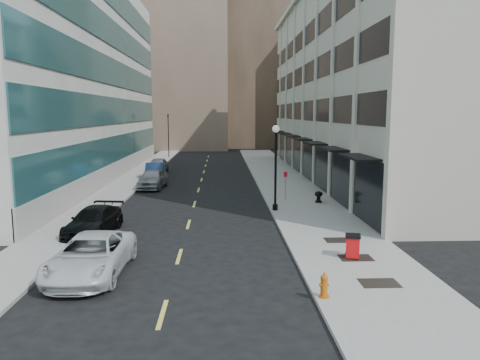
{
  "coord_description": "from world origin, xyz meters",
  "views": [
    {
      "loc": [
        1.88,
        -18.05,
        6.28
      ],
      "look_at": [
        2.96,
        8.56,
        2.45
      ],
      "focal_mm": 35.0,
      "sensor_mm": 36.0,
      "label": 1
    }
  ],
  "objects": [
    {
      "name": "car_white_van",
      "position": [
        -3.2,
        -0.29,
        0.78
      ],
      "size": [
        2.74,
        5.69,
        1.56
      ],
      "primitive_type": "imported",
      "rotation": [
        0.0,
        0.0,
        -0.03
      ],
      "color": "silver",
      "rests_on": "ground"
    },
    {
      "name": "grate_far",
      "position": [
        7.6,
        3.8,
        0.15
      ],
      "size": [
        1.4,
        1.0,
        0.01
      ],
      "primitive_type": "cube",
      "color": "black",
      "rests_on": "sidewalk_right"
    },
    {
      "name": "lamppost",
      "position": [
        5.3,
        11.05,
        3.38
      ],
      "size": [
        0.46,
        0.46,
        5.51
      ],
      "color": "black",
      "rests_on": "sidewalk_right"
    },
    {
      "name": "ground",
      "position": [
        0.0,
        0.0,
        0.0
      ],
      "size": [
        160.0,
        160.0,
        0.0
      ],
      "primitive_type": "plane",
      "color": "black",
      "rests_on": "ground"
    },
    {
      "name": "sidewalk_left",
      "position": [
        -6.5,
        20.0,
        0.07
      ],
      "size": [
        3.0,
        80.0,
        0.15
      ],
      "primitive_type": "cube",
      "color": "gray",
      "rests_on": "ground"
    },
    {
      "name": "car_blue_sedan",
      "position": [
        -4.43,
        26.16,
        0.79
      ],
      "size": [
        2.13,
        4.94,
        1.58
      ],
      "primitive_type": "imported",
      "rotation": [
        0.0,
        0.0,
        0.1
      ],
      "color": "navy",
      "rests_on": "ground"
    },
    {
      "name": "skyline_tan_near",
      "position": [
        -4.0,
        68.0,
        14.0
      ],
      "size": [
        14.0,
        18.0,
        28.0
      ],
      "primitive_type": "cube",
      "color": "#7E6853",
      "rests_on": "ground"
    },
    {
      "name": "grate_mid",
      "position": [
        7.6,
        1.0,
        0.15
      ],
      "size": [
        1.4,
        1.0,
        0.01
      ],
      "primitive_type": "cube",
      "color": "black",
      "rests_on": "sidewalk_right"
    },
    {
      "name": "car_grey_sedan",
      "position": [
        -4.8,
        31.24,
        0.79
      ],
      "size": [
        1.92,
        4.68,
        1.59
      ],
      "primitive_type": "imported",
      "rotation": [
        0.0,
        0.0,
        -0.01
      ],
      "color": "gray",
      "rests_on": "ground"
    },
    {
      "name": "car_black_pickup",
      "position": [
        -4.78,
        6.0,
        0.7
      ],
      "size": [
        2.55,
        5.04,
        1.4
      ],
      "primitive_type": "imported",
      "rotation": [
        0.0,
        0.0,
        -0.12
      ],
      "color": "black",
      "rests_on": "ground"
    },
    {
      "name": "urn_planter",
      "position": [
        8.6,
        13.51,
        0.62
      ],
      "size": [
        0.56,
        0.56,
        0.78
      ],
      "rotation": [
        0.0,
        0.0,
        -0.19
      ],
      "color": "black",
      "rests_on": "sidewalk_right"
    },
    {
      "name": "skyline_tan_far",
      "position": [
        -14.0,
        78.0,
        11.0
      ],
      "size": [
        12.0,
        14.0,
        22.0
      ],
      "primitive_type": "cube",
      "color": "#7E6853",
      "rests_on": "ground"
    },
    {
      "name": "car_silver_sedan",
      "position": [
        -3.87,
        21.0,
        0.82
      ],
      "size": [
        2.32,
        4.97,
        1.65
      ],
      "primitive_type": "imported",
      "rotation": [
        0.0,
        0.0,
        -0.08
      ],
      "color": "#92959A",
      "rests_on": "ground"
    },
    {
      "name": "road_centerline",
      "position": [
        0.0,
        17.0,
        0.01
      ],
      "size": [
        0.15,
        68.2,
        0.01
      ],
      "color": "#D8CC4C",
      "rests_on": "ground"
    },
    {
      "name": "skyline_stone",
      "position": [
        18.0,
        66.0,
        10.0
      ],
      "size": [
        10.0,
        14.0,
        20.0
      ],
      "primitive_type": "cube",
      "color": "#BAB49D",
      "rests_on": "ground"
    },
    {
      "name": "building_left",
      "position": [
        -15.95,
        27.0,
        9.99
      ],
      "size": [
        16.14,
        46.0,
        20.0
      ],
      "color": "silver",
      "rests_on": "ground"
    },
    {
      "name": "grate_near",
      "position": [
        7.6,
        -2.0,
        0.15
      ],
      "size": [
        1.4,
        1.0,
        0.01
      ],
      "primitive_type": "cube",
      "color": "black",
      "rests_on": "sidewalk_right"
    },
    {
      "name": "trash_bin",
      "position": [
        7.45,
        1.0,
        0.7
      ],
      "size": [
        0.77,
        0.78,
        1.02
      ],
      "rotation": [
        0.0,
        0.0,
        -0.25
      ],
      "color": "red",
      "rests_on": "sidewalk_right"
    },
    {
      "name": "skyline_brown",
      "position": [
        8.0,
        72.0,
        17.0
      ],
      "size": [
        12.0,
        16.0,
        34.0
      ],
      "primitive_type": "cube",
      "color": "brown",
      "rests_on": "ground"
    },
    {
      "name": "traffic_signal",
      "position": [
        -5.5,
        48.0,
        5.72
      ],
      "size": [
        0.66,
        0.66,
        6.98
      ],
      "color": "black",
      "rests_on": "ground"
    },
    {
      "name": "fire_hydrant",
      "position": [
        5.3,
        -3.21,
        0.56
      ],
      "size": [
        0.35,
        0.35,
        0.85
      ],
      "rotation": [
        0.0,
        0.0,
        0.18
      ],
      "color": "#CA620E",
      "rests_on": "sidewalk_right"
    },
    {
      "name": "building_right",
      "position": [
        16.94,
        26.99,
        8.99
      ],
      "size": [
        15.3,
        46.5,
        18.25
      ],
      "color": "#BAB49D",
      "rests_on": "ground"
    },
    {
      "name": "sign_post",
      "position": [
        6.4,
        14.36,
        1.56
      ],
      "size": [
        0.25,
        0.06,
        2.16
      ],
      "rotation": [
        0.0,
        0.0,
        0.08
      ],
      "color": "slate",
      "rests_on": "sidewalk_right"
    },
    {
      "name": "sidewalk_right",
      "position": [
        7.5,
        20.0,
        0.07
      ],
      "size": [
        5.0,
        80.0,
        0.15
      ],
      "primitive_type": "cube",
      "color": "gray",
      "rests_on": "ground"
    }
  ]
}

